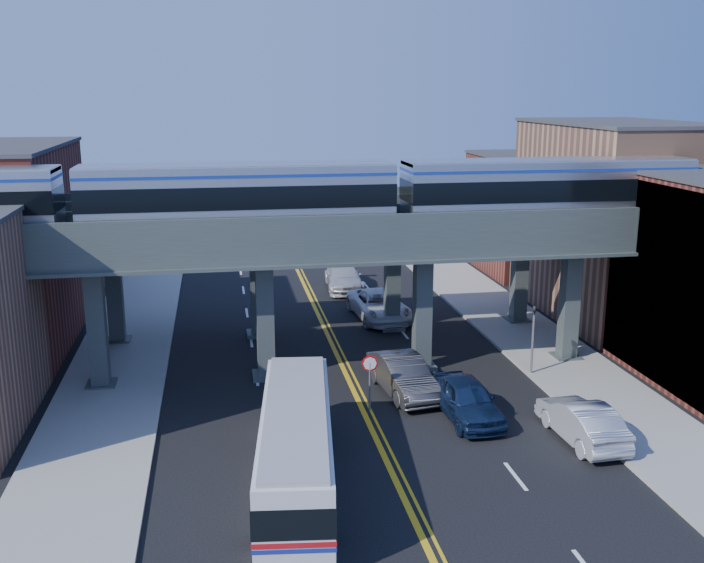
{
  "coord_description": "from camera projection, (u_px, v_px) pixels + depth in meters",
  "views": [
    {
      "loc": [
        -6.08,
        -29.28,
        14.07
      ],
      "look_at": [
        -0.07,
        5.56,
        5.4
      ],
      "focal_mm": 40.0,
      "sensor_mm": 36.0,
      "label": 1
    }
  ],
  "objects": [
    {
      "name": "ground",
      "position": [
        376.0,
        440.0,
        32.38
      ],
      "size": [
        120.0,
        120.0,
        0.0
      ],
      "primitive_type": "plane",
      "color": "black",
      "rests_on": "ground"
    },
    {
      "name": "sidewalk_west",
      "position": [
        117.0,
        371.0,
        40.03
      ],
      "size": [
        5.0,
        70.0,
        0.16
      ],
      "primitive_type": "cube",
      "color": "gray",
      "rests_on": "ground"
    },
    {
      "name": "sidewalk_east",
      "position": [
        542.0,
        347.0,
        43.83
      ],
      "size": [
        5.0,
        70.0,
        0.16
      ],
      "primitive_type": "cube",
      "color": "gray",
      "rests_on": "ground"
    },
    {
      "name": "building_west_c",
      "position": [
        43.0,
        234.0,
        56.13
      ],
      "size": [
        8.0,
        10.0,
        8.0
      ],
      "primitive_type": "cube",
      "color": "#9C6E51",
      "rests_on": "ground"
    },
    {
      "name": "building_east_b",
      "position": [
        614.0,
        221.0,
        49.32
      ],
      "size": [
        8.0,
        14.0,
        12.0
      ],
      "primitive_type": "cube",
      "color": "#9C6E51",
      "rests_on": "ground"
    },
    {
      "name": "building_east_c",
      "position": [
        532.0,
        214.0,
        62.12
      ],
      "size": [
        8.0,
        10.0,
        9.0
      ],
      "primitive_type": "cube",
      "color": "brown",
      "rests_on": "ground"
    },
    {
      "name": "mural_panel",
      "position": [
        658.0,
        290.0,
        37.48
      ],
      "size": [
        0.1,
        9.5,
        9.5
      ],
      "primitive_type": "cube",
      "color": "#2AACB6",
      "rests_on": "ground"
    },
    {
      "name": "elevated_viaduct_near",
      "position": [
        345.0,
        249.0,
        38.5
      ],
      "size": [
        52.0,
        3.6,
        7.4
      ],
      "color": "#3A4342",
      "rests_on": "ground"
    },
    {
      "name": "elevated_viaduct_far",
      "position": [
        325.0,
        225.0,
        45.2
      ],
      "size": [
        52.0,
        3.6,
        7.4
      ],
      "color": "#3A4342",
      "rests_on": "ground"
    },
    {
      "name": "transit_train",
      "position": [
        239.0,
        196.0,
        37.01
      ],
      "size": [
        45.62,
        2.86,
        3.33
      ],
      "color": "black",
      "rests_on": "elevated_viaduct_near"
    },
    {
      "name": "stop_sign",
      "position": [
        370.0,
        374.0,
        34.88
      ],
      "size": [
        0.76,
        0.09,
        2.63
      ],
      "color": "slate",
      "rests_on": "ground"
    },
    {
      "name": "traffic_signal",
      "position": [
        533.0,
        332.0,
        39.1
      ],
      "size": [
        0.15,
        0.18,
        4.1
      ],
      "color": "slate",
      "rests_on": "ground"
    },
    {
      "name": "transit_bus",
      "position": [
        296.0,
        449.0,
        28.17
      ],
      "size": [
        3.78,
        11.56,
        2.92
      ],
      "rotation": [
        0.0,
        0.0,
        1.46
      ],
      "color": "silver",
      "rests_on": "ground"
    },
    {
      "name": "car_lane_a",
      "position": [
        467.0,
        399.0,
        34.29
      ],
      "size": [
        2.35,
        5.31,
        1.78
      ],
      "primitive_type": "imported",
      "rotation": [
        0.0,
        0.0,
        0.05
      ],
      "color": "#111F3F",
      "rests_on": "ground"
    },
    {
      "name": "car_lane_b",
      "position": [
        403.0,
        376.0,
        37.1
      ],
      "size": [
        2.65,
        5.69,
        1.8
      ],
      "primitive_type": "imported",
      "rotation": [
        0.0,
        0.0,
        0.14
      ],
      "color": "#2D2D2F",
      "rests_on": "ground"
    },
    {
      "name": "car_lane_c",
      "position": [
        379.0,
        305.0,
        49.27
      ],
      "size": [
        3.39,
        6.54,
        1.76
      ],
      "primitive_type": "imported",
      "rotation": [
        0.0,
        0.0,
        0.07
      ],
      "color": "white",
      "rests_on": "ground"
    },
    {
      "name": "car_lane_d",
      "position": [
        344.0,
        277.0,
        56.64
      ],
      "size": [
        2.85,
        6.24,
        1.77
      ],
      "primitive_type": "imported",
      "rotation": [
        0.0,
        0.0,
        -0.06
      ],
      "color": "#B4B5BA",
      "rests_on": "ground"
    },
    {
      "name": "car_parked_curb",
      "position": [
        582.0,
        421.0,
        32.13
      ],
      "size": [
        2.02,
        5.23,
        1.7
      ],
      "primitive_type": "imported",
      "rotation": [
        0.0,
        0.0,
        3.19
      ],
      "color": "#A9AAAE",
      "rests_on": "ground"
    }
  ]
}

